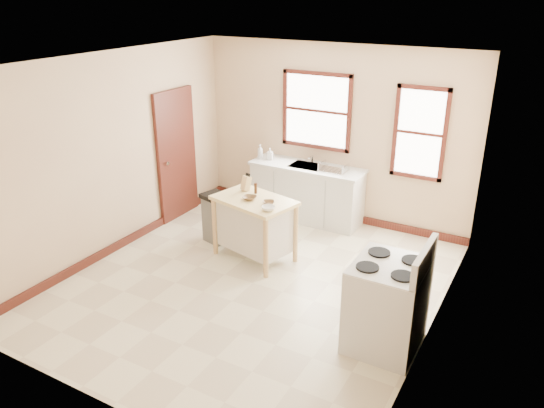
# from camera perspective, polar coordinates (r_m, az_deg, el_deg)

# --- Properties ---
(floor) EXTENTS (5.00, 5.00, 0.00)m
(floor) POSITION_cam_1_polar(r_m,az_deg,el_deg) (6.97, -2.08, -8.49)
(floor) COLOR #F3E9C0
(floor) RESTS_ON ground
(ceiling) EXTENTS (5.00, 5.00, 0.00)m
(ceiling) POSITION_cam_1_polar(r_m,az_deg,el_deg) (6.03, -2.46, 14.97)
(ceiling) COLOR white
(ceiling) RESTS_ON ground
(wall_back) EXTENTS (4.50, 0.04, 2.80)m
(wall_back) POSITION_cam_1_polar(r_m,az_deg,el_deg) (8.49, 6.64, 7.44)
(wall_back) COLOR beige
(wall_back) RESTS_ON ground
(wall_left) EXTENTS (0.04, 5.00, 2.80)m
(wall_left) POSITION_cam_1_polar(r_m,az_deg,el_deg) (7.73, -16.70, 5.10)
(wall_left) COLOR beige
(wall_left) RESTS_ON ground
(wall_right) EXTENTS (0.04, 5.00, 2.80)m
(wall_right) POSITION_cam_1_polar(r_m,az_deg,el_deg) (5.61, 17.78, -1.63)
(wall_right) COLOR beige
(wall_right) RESTS_ON ground
(window_main) EXTENTS (1.17, 0.06, 1.22)m
(window_main) POSITION_cam_1_polar(r_m,az_deg,el_deg) (8.51, 4.81, 9.97)
(window_main) COLOR #3E1411
(window_main) RESTS_ON wall_back
(window_side) EXTENTS (0.77, 0.06, 1.37)m
(window_side) POSITION_cam_1_polar(r_m,az_deg,el_deg) (8.02, 15.61, 7.34)
(window_side) COLOR #3E1411
(window_side) RESTS_ON wall_back
(door_left) EXTENTS (0.06, 0.90, 2.10)m
(door_left) POSITION_cam_1_polar(r_m,az_deg,el_deg) (8.71, -10.23, 5.21)
(door_left) COLOR #3E1411
(door_left) RESTS_ON ground
(baseboard_back) EXTENTS (4.50, 0.04, 0.12)m
(baseboard_back) POSITION_cam_1_polar(r_m,az_deg,el_deg) (8.91, 6.18, -0.95)
(baseboard_back) COLOR #3E1411
(baseboard_back) RESTS_ON ground
(baseboard_left) EXTENTS (0.04, 5.00, 0.12)m
(baseboard_left) POSITION_cam_1_polar(r_m,az_deg,el_deg) (8.19, -15.52, -3.90)
(baseboard_left) COLOR #3E1411
(baseboard_left) RESTS_ON ground
(sink_counter) EXTENTS (1.86, 0.62, 0.92)m
(sink_counter) POSITION_cam_1_polar(r_m,az_deg,el_deg) (8.64, 3.76, 1.25)
(sink_counter) COLOR beige
(sink_counter) RESTS_ON ground
(faucet) EXTENTS (0.03, 0.03, 0.22)m
(faucet) POSITION_cam_1_polar(r_m,az_deg,el_deg) (8.61, 4.38, 5.17)
(faucet) COLOR silver
(faucet) RESTS_ON sink_counter
(soap_bottle_a) EXTENTS (0.09, 0.09, 0.23)m
(soap_bottle_a) POSITION_cam_1_polar(r_m,az_deg,el_deg) (8.80, -1.27, 5.66)
(soap_bottle_a) COLOR #B2B2B2
(soap_bottle_a) RESTS_ON sink_counter
(soap_bottle_b) EXTENTS (0.11, 0.11, 0.19)m
(soap_bottle_b) POSITION_cam_1_polar(r_m,az_deg,el_deg) (8.74, -0.22, 5.41)
(soap_bottle_b) COLOR #B2B2B2
(soap_bottle_b) RESTS_ON sink_counter
(dish_rack) EXTENTS (0.43, 0.34, 0.10)m
(dish_rack) POSITION_cam_1_polar(r_m,az_deg,el_deg) (8.26, 6.65, 3.90)
(dish_rack) COLOR silver
(dish_rack) RESTS_ON sink_counter
(kitchen_island) EXTENTS (1.22, 0.93, 0.89)m
(kitchen_island) POSITION_cam_1_polar(r_m,az_deg,el_deg) (7.39, -1.89, -2.66)
(kitchen_island) COLOR #F5DC90
(kitchen_island) RESTS_ON ground
(knife_block) EXTENTS (0.12, 0.12, 0.20)m
(knife_block) POSITION_cam_1_polar(r_m,az_deg,el_deg) (7.48, -2.81, 2.19)
(knife_block) COLOR tan
(knife_block) RESTS_ON kitchen_island
(pepper_grinder) EXTENTS (0.06, 0.06, 0.15)m
(pepper_grinder) POSITION_cam_1_polar(r_m,az_deg,el_deg) (7.38, -1.77, 1.71)
(pepper_grinder) COLOR #3D2010
(pepper_grinder) RESTS_ON kitchen_island
(bowl_a) EXTENTS (0.21, 0.21, 0.05)m
(bowl_a) POSITION_cam_1_polar(r_m,az_deg,el_deg) (7.18, -2.43, 0.65)
(bowl_a) COLOR brown
(bowl_a) RESTS_ON kitchen_island
(bowl_b) EXTENTS (0.21, 0.21, 0.04)m
(bowl_b) POSITION_cam_1_polar(r_m,az_deg,el_deg) (7.03, -0.38, 0.16)
(bowl_b) COLOR brown
(bowl_b) RESTS_ON kitchen_island
(bowl_c) EXTENTS (0.23, 0.23, 0.06)m
(bowl_c) POSITION_cam_1_polar(r_m,az_deg,el_deg) (6.83, -0.39, -0.47)
(bowl_c) COLOR white
(bowl_c) RESTS_ON kitchen_island
(trash_bin) EXTENTS (0.46, 0.42, 0.75)m
(trash_bin) POSITION_cam_1_polar(r_m,az_deg,el_deg) (7.94, -6.00, -1.49)
(trash_bin) COLOR #5C5C59
(trash_bin) RESTS_ON ground
(gas_stove) EXTENTS (0.78, 0.79, 1.24)m
(gas_stove) POSITION_cam_1_polar(r_m,az_deg,el_deg) (5.70, 12.32, -9.48)
(gas_stove) COLOR silver
(gas_stove) RESTS_ON ground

